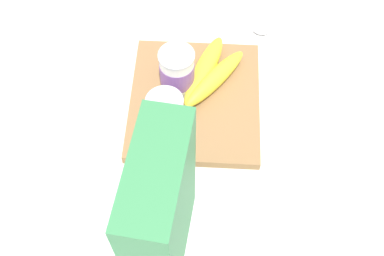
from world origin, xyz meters
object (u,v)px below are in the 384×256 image
at_px(cutting_board, 195,100).
at_px(yogurt_cup_front, 165,115).
at_px(cereal_box, 161,211).
at_px(yogurt_cup_back, 177,72).
at_px(banana_bunch, 209,75).
at_px(spoon, 249,28).

bearing_deg(cutting_board, yogurt_cup_front, 144.87).
xyz_separation_m(cutting_board, yogurt_cup_front, (-0.07, 0.05, 0.05)).
xyz_separation_m(cereal_box, yogurt_cup_front, (0.22, 0.02, -0.08)).
distance_m(cereal_box, yogurt_cup_back, 0.32).
distance_m(cutting_board, yogurt_cup_front, 0.10).
height_order(cereal_box, banana_bunch, cereal_box).
height_order(cutting_board, cereal_box, cereal_box).
bearing_deg(cereal_box, spoon, 170.51).
bearing_deg(spoon, yogurt_cup_front, 149.96).
relative_size(yogurt_cup_front, yogurt_cup_back, 0.89).
relative_size(cereal_box, banana_bunch, 1.47).
distance_m(yogurt_cup_front, yogurt_cup_back, 0.10).
bearing_deg(cereal_box, yogurt_cup_back, -173.13).
height_order(cereal_box, spoon, cereal_box).
height_order(cereal_box, yogurt_cup_front, cereal_box).
xyz_separation_m(yogurt_cup_back, spoon, (0.18, -0.14, -0.06)).
height_order(yogurt_cup_back, spoon, yogurt_cup_back).
distance_m(yogurt_cup_front, spoon, 0.32).
bearing_deg(yogurt_cup_back, spoon, -38.93).
bearing_deg(yogurt_cup_back, cutting_board, -125.03).
height_order(cutting_board, banana_bunch, banana_bunch).
relative_size(cereal_box, yogurt_cup_back, 2.96).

